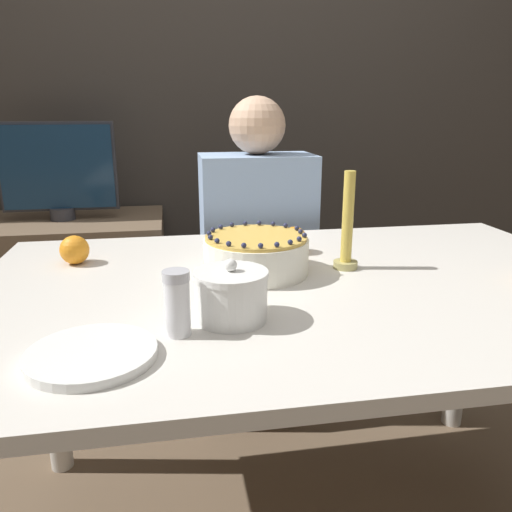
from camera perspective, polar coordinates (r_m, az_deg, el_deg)
The scene contains 12 objects.
wall_behind at distance 2.48m, azimuth -2.92°, elevation 20.11°, with size 8.00×0.05×2.60m.
dining_table at distance 1.20m, azimuth 5.88°, elevation -7.68°, with size 1.53×0.98×0.76m.
cake at distance 1.20m, azimuth 0.00°, elevation 0.18°, with size 0.25×0.25×0.10m.
sugar_bowl at distance 0.94m, azimuth -2.88°, elevation -4.49°, with size 0.14×0.14×0.12m.
sugar_shaker at distance 0.88m, azimuth -9.01°, elevation -5.31°, with size 0.05×0.05×0.12m.
plate_stack at distance 0.85m, azimuth -18.30°, elevation -10.63°, with size 0.21×0.21×0.02m.
candle at distance 1.25m, azimuth 10.37°, elevation 2.87°, with size 0.06×0.06×0.24m.
orange_fruit_0 at distance 1.38m, azimuth 4.38°, elevation 1.87°, with size 0.07×0.07×0.07m.
orange_fruit_1 at distance 1.36m, azimuth -20.03°, elevation 0.67°, with size 0.07×0.07×0.07m.
person_man_blue_shirt at distance 1.88m, azimuth 0.24°, elevation -3.05°, with size 0.40×0.34×1.19m.
side_cabinet at distance 2.34m, azimuth -20.27°, elevation -4.46°, with size 0.81×0.52×0.70m.
tv_monitor at distance 2.21m, azimuth -21.69°, elevation 9.11°, with size 0.46×0.10×0.40m.
Camera 1 is at (-0.31, -1.05, 1.14)m, focal length 35.00 mm.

